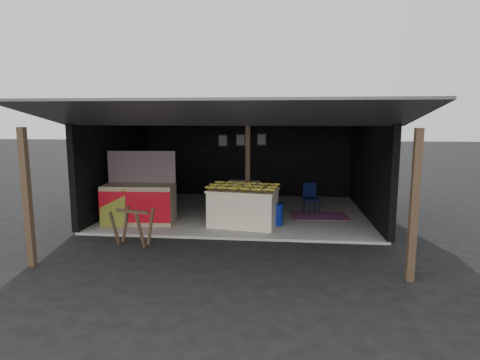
# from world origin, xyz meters

# --- Properties ---
(ground) EXTENTS (80.00, 80.00, 0.00)m
(ground) POSITION_xyz_m (0.00, 0.00, 0.00)
(ground) COLOR black
(ground) RESTS_ON ground
(concrete_slab) EXTENTS (7.00, 5.00, 0.06)m
(concrete_slab) POSITION_xyz_m (0.00, 2.50, 0.03)
(concrete_slab) COLOR gray
(concrete_slab) RESTS_ON ground
(shophouse) EXTENTS (7.40, 7.29, 3.02)m
(shophouse) POSITION_xyz_m (0.00, 2.82, 2.10)
(shophouse) COLOR black
(shophouse) RESTS_ON ground
(banana_table) EXTENTS (1.76, 1.24, 0.90)m
(banana_table) POSITION_xyz_m (0.26, 1.02, 0.51)
(banana_table) COLOR silver
(banana_table) RESTS_ON concrete_slab
(banana_pile) EXTENTS (1.62, 1.12, 0.18)m
(banana_pile) POSITION_xyz_m (0.26, 1.02, 1.05)
(banana_pile) COLOR gold
(banana_pile) RESTS_ON banana_table
(white_crate) EXTENTS (0.88, 0.64, 0.91)m
(white_crate) POSITION_xyz_m (0.15, 2.06, 0.52)
(white_crate) COLOR white
(white_crate) RESTS_ON concrete_slab
(neighbor_stall) EXTENTS (1.77, 0.88, 1.78)m
(neighbor_stall) POSITION_xyz_m (-2.33, 1.00, 0.59)
(neighbor_stall) COLOR #998466
(neighbor_stall) RESTS_ON concrete_slab
(green_signboard) EXTENTS (0.63, 0.16, 0.94)m
(green_signboard) POSITION_xyz_m (-2.83, 0.57, 0.53)
(green_signboard) COLOR black
(green_signboard) RESTS_ON concrete_slab
(sawhorse) EXTENTS (0.82, 0.81, 0.76)m
(sawhorse) POSITION_xyz_m (-1.90, -0.57, 0.48)
(sawhorse) COLOR #493424
(sawhorse) RESTS_ON ground
(water_barrel) EXTENTS (0.34, 0.34, 0.50)m
(water_barrel) POSITION_xyz_m (1.05, 1.17, 0.31)
(water_barrel) COLOR navy
(water_barrel) RESTS_ON concrete_slab
(plastic_chair) EXTENTS (0.50, 0.50, 0.83)m
(plastic_chair) POSITION_xyz_m (1.99, 2.53, 0.55)
(plastic_chair) COLOR #090F33
(plastic_chair) RESTS_ON concrete_slab
(magenta_rug) EXTENTS (1.55, 1.08, 0.01)m
(magenta_rug) POSITION_xyz_m (2.20, 2.21, 0.07)
(magenta_rug) COLOR #69174E
(magenta_rug) RESTS_ON concrete_slab
(picture_frames) EXTENTS (1.62, 0.04, 0.46)m
(picture_frames) POSITION_xyz_m (-0.17, 4.89, 1.93)
(picture_frames) COLOR black
(picture_frames) RESTS_ON shophouse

